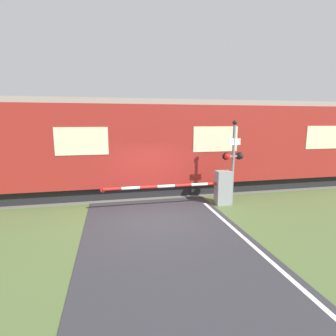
% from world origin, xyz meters
% --- Properties ---
extents(ground_plane, '(80.00, 80.00, 0.00)m').
position_xyz_m(ground_plane, '(0.00, 0.00, 0.00)').
color(ground_plane, '#4C6033').
extents(track_bed, '(36.00, 3.20, 0.13)m').
position_xyz_m(track_bed, '(0.00, 3.58, 0.02)').
color(track_bed, '#666056').
rests_on(track_bed, ground_plane).
extents(train, '(20.49, 3.12, 4.29)m').
position_xyz_m(train, '(3.01, 3.58, 2.19)').
color(train, black).
rests_on(train, ground_plane).
extents(crossing_barrier, '(5.14, 0.44, 1.39)m').
position_xyz_m(crossing_barrier, '(2.57, 0.80, 0.72)').
color(crossing_barrier, gray).
rests_on(crossing_barrier, ground_plane).
extents(signal_post, '(0.87, 0.26, 3.40)m').
position_xyz_m(signal_post, '(3.25, 0.72, 1.93)').
color(signal_post, gray).
rests_on(signal_post, ground_plane).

